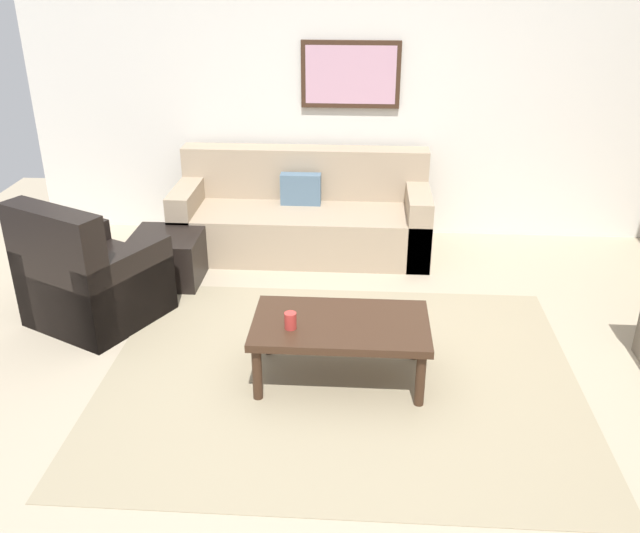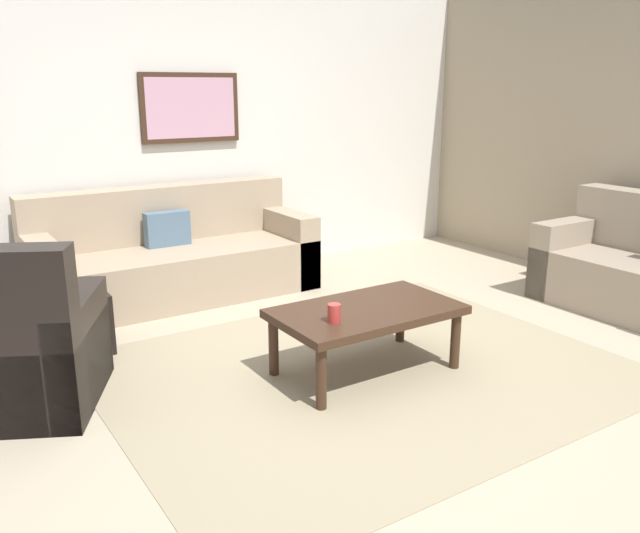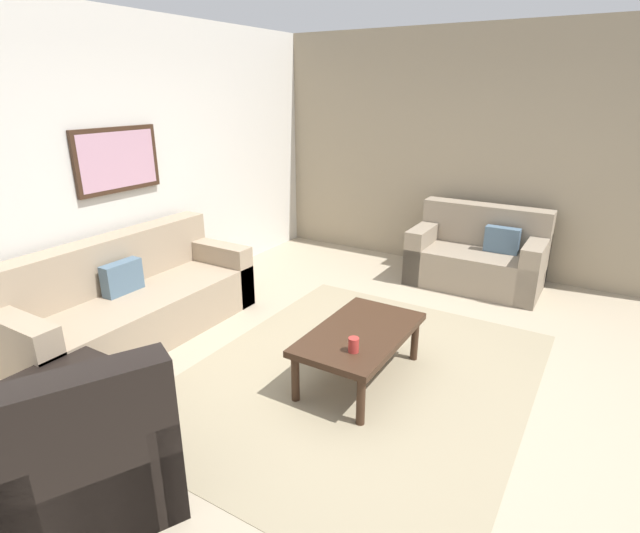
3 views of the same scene
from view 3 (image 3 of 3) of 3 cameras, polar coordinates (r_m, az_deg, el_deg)
The scene contains 11 objects.
ground_plane at distance 3.94m, azimuth 4.43°, elevation -12.70°, with size 8.00×8.00×0.00m, color tan.
rear_partition at distance 5.09m, azimuth -22.62°, elevation 10.29°, with size 6.00×0.12×2.80m, color silver.
stone_feature_panel at distance 6.20m, azimuth 17.80°, elevation 12.34°, with size 0.12×5.20×2.80m, color gray.
area_rug at distance 3.94m, azimuth 4.44°, elevation -12.65°, with size 3.03×2.45×0.01m, color gray.
couch_main at distance 4.76m, azimuth -21.30°, elevation -4.06°, with size 2.24×0.88×0.88m.
couch_loveseat at distance 5.89m, azimuth 17.80°, elevation 0.97°, with size 0.81×1.42×0.88m.
armchair_leather at distance 2.98m, azimuth -25.08°, elevation -19.86°, with size 1.08×1.08×0.95m.
ottoman at distance 3.72m, azimuth -26.65°, elevation -13.55°, with size 0.56×0.56×0.40m, color black.
coffee_table at distance 3.76m, azimuth 4.64°, elevation -8.13°, with size 1.10×0.64×0.41m.
cup at distance 3.43m, azimuth 3.91°, elevation -9.03°, with size 0.07×0.07×0.11m, color #B2332D.
framed_artwork at distance 4.99m, azimuth -22.37°, elevation 11.34°, with size 0.88×0.04×0.58m.
Camera 3 is at (-2.98, -1.46, 2.12)m, focal length 27.67 mm.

